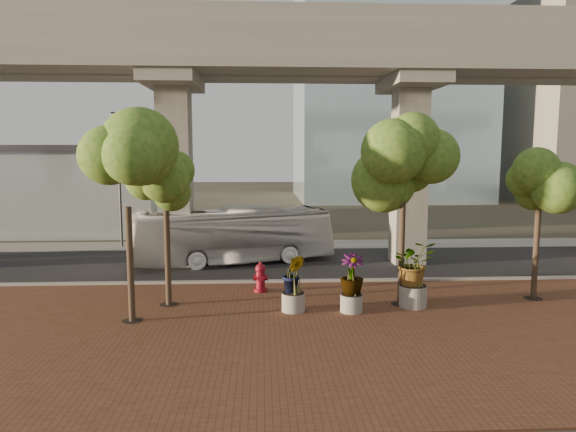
{
  "coord_description": "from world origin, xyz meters",
  "views": [
    {
      "loc": [
        -1.6,
        -24.28,
        5.75
      ],
      "look_at": [
        -0.36,
        0.5,
        2.72
      ],
      "focal_mm": 32.0,
      "sensor_mm": 36.0,
      "label": 1
    }
  ],
  "objects": [
    {
      "name": "asphalt_road",
      "position": [
        0.0,
        2.0,
        0.02
      ],
      "size": [
        90.0,
        8.0,
        0.04
      ],
      "primitive_type": "cube",
      "color": "black",
      "rests_on": "ground"
    },
    {
      "name": "street_tree_far_west",
      "position": [
        -6.07,
        -7.06,
        5.12
      ],
      "size": [
        3.9,
        3.9,
        6.86
      ],
      "color": "#463528",
      "rests_on": "ground"
    },
    {
      "name": "fire_hydrant",
      "position": [
        -1.7,
        -3.49,
        0.65
      ],
      "size": [
        0.62,
        0.55,
        1.23
      ],
      "color": "maroon",
      "rests_on": "ground"
    },
    {
      "name": "streetlamp_east",
      "position": [
        7.7,
        7.28,
        5.4
      ],
      "size": [
        0.46,
        1.34,
        9.25
      ],
      "color": "#29292D",
      "rests_on": "ground"
    },
    {
      "name": "transit_viaduct",
      "position": [
        0.0,
        2.0,
        7.29
      ],
      "size": [
        72.0,
        5.6,
        12.4
      ],
      "color": "#9C988E",
      "rests_on": "ground"
    },
    {
      "name": "brick_plaza",
      "position": [
        0.0,
        -8.0,
        0.03
      ],
      "size": [
        70.0,
        13.0,
        0.06
      ],
      "primitive_type": "cube",
      "color": "brown",
      "rests_on": "ground"
    },
    {
      "name": "street_tree_near_west",
      "position": [
        -5.16,
        -5.2,
        4.62
      ],
      "size": [
        3.39,
        3.39,
        6.13
      ],
      "color": "#463528",
      "rests_on": "ground"
    },
    {
      "name": "ground",
      "position": [
        0.0,
        0.0,
        0.0
      ],
      "size": [
        160.0,
        160.0,
        0.0
      ],
      "primitive_type": "plane",
      "color": "#322F24",
      "rests_on": "ground"
    },
    {
      "name": "planter_right",
      "position": [
        1.6,
        -6.41,
        1.34
      ],
      "size": [
        1.98,
        1.98,
        2.12
      ],
      "color": "gray",
      "rests_on": "ground"
    },
    {
      "name": "far_sidewalk",
      "position": [
        0.0,
        7.5,
        0.03
      ],
      "size": [
        90.0,
        3.0,
        0.06
      ],
      "primitive_type": "cube",
      "color": "#9E9A93",
      "rests_on": "ground"
    },
    {
      "name": "station_pavilion",
      "position": [
        -20.0,
        16.0,
        3.22
      ],
      "size": [
        23.0,
        13.0,
        6.3
      ],
      "color": "#ABBDC3",
      "rests_on": "ground"
    },
    {
      "name": "street_tree_far_east",
      "position": [
        9.08,
        -5.07,
        4.47
      ],
      "size": [
        3.07,
        3.07,
        5.84
      ],
      "color": "#463528",
      "rests_on": "ground"
    },
    {
      "name": "planter_left",
      "position": [
        -0.5,
        -6.21,
        1.32
      ],
      "size": [
        1.89,
        1.89,
        2.08
      ],
      "color": "#A29F92",
      "rests_on": "ground"
    },
    {
      "name": "planter_front",
      "position": [
        4.0,
        -5.9,
        1.59
      ],
      "size": [
        2.29,
        2.29,
        2.52
      ],
      "color": "#AAA79A",
      "rests_on": "ground"
    },
    {
      "name": "transit_bus",
      "position": [
        -3.17,
        2.29,
        1.47
      ],
      "size": [
        10.81,
        5.2,
        2.93
      ],
      "primitive_type": "imported",
      "rotation": [
        0.0,
        0.0,
        1.84
      ],
      "color": "white",
      "rests_on": "ground"
    },
    {
      "name": "streetlamp_west",
      "position": [
        -10.26,
        7.22,
        4.73
      ],
      "size": [
        0.4,
        1.17,
        8.11
      ],
      "color": "#2E2F34",
      "rests_on": "ground"
    },
    {
      "name": "curb_strip",
      "position": [
        0.0,
        -2.0,
        0.08
      ],
      "size": [
        70.0,
        0.25,
        0.16
      ],
      "primitive_type": "cube",
      "color": "#9E9A93",
      "rests_on": "ground"
    },
    {
      "name": "street_tree_near_east",
      "position": [
        3.61,
        -5.59,
        5.26
      ],
      "size": [
        4.36,
        4.36,
        7.21
      ],
      "color": "#463528",
      "rests_on": "ground"
    }
  ]
}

